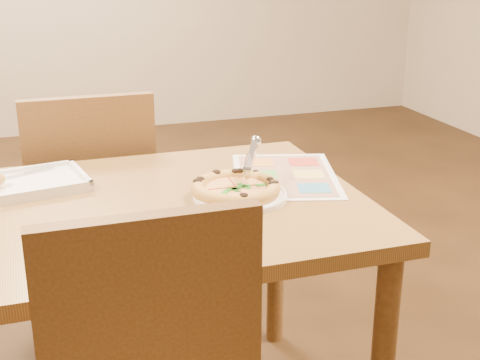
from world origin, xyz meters
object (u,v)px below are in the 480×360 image
object	(u,v)px
dining_table	(114,239)
appetizer_tray	(23,185)
pizza	(236,188)
chair_far	(91,187)
menu	(285,175)
pizza_cutter	(250,160)
plate	(240,196)

from	to	relation	value
dining_table	appetizer_tray	distance (m)	0.31
dining_table	pizza	distance (m)	0.34
chair_far	menu	distance (m)	0.73
pizza_cutter	menu	xyz separation A→B (m)	(0.13, 0.08, -0.08)
appetizer_tray	chair_far	bearing A→B (deg)	61.69
pizza	menu	distance (m)	0.22
dining_table	appetizer_tray	size ratio (longest dim) A/B	3.73
plate	pizza	distance (m)	0.02
chair_far	plate	xyz separation A→B (m)	(0.33, -0.64, 0.16)
pizza	pizza_cutter	distance (m)	0.09
dining_table	plate	bearing A→B (deg)	-5.93
appetizer_tray	menu	world-z (taller)	appetizer_tray
chair_far	appetizer_tray	distance (m)	0.47
appetizer_tray	menu	size ratio (longest dim) A/B	0.86
chair_far	dining_table	bearing A→B (deg)	90.00
dining_table	pizza_cutter	xyz separation A→B (m)	(0.37, 0.01, 0.17)
chair_far	pizza	bearing A→B (deg)	116.94
pizza_cutter	menu	bearing A→B (deg)	-29.01
plate	pizza	bearing A→B (deg)	139.70
pizza	pizza_cutter	size ratio (longest dim) A/B	1.55
pizza	dining_table	bearing A→B (deg)	175.24
menu	pizza_cutter	bearing A→B (deg)	-148.77
plate	pizza	xyz separation A→B (m)	(-0.01, 0.01, 0.02)
chair_far	plate	bearing A→B (deg)	117.29
dining_table	pizza	world-z (taller)	pizza
appetizer_tray	pizza	bearing A→B (deg)	-24.34
dining_table	menu	xyz separation A→B (m)	(0.51, 0.09, 0.09)
chair_far	pizza_cutter	world-z (taller)	chair_far
chair_far	plate	world-z (taller)	chair_far
plate	appetizer_tray	size ratio (longest dim) A/B	0.71
menu	dining_table	bearing A→B (deg)	-169.58
chair_far	pizza_cutter	bearing A→B (deg)	122.27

